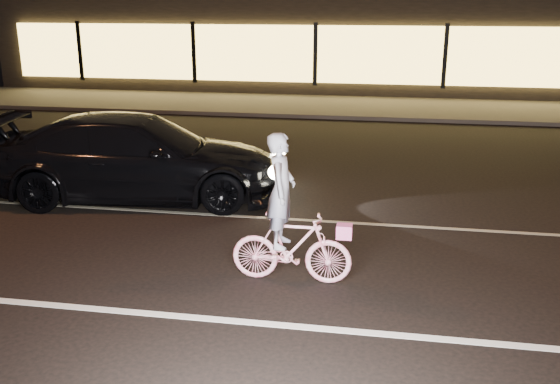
# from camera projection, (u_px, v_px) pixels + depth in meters

# --- Properties ---
(ground) EXTENTS (90.00, 90.00, 0.00)m
(ground) POSITION_uv_depth(u_px,v_px,m) (189.00, 263.00, 8.74)
(ground) COLOR black
(ground) RESTS_ON ground
(lane_stripe_near) EXTENTS (60.00, 0.12, 0.01)m
(lane_stripe_near) POSITION_uv_depth(u_px,v_px,m) (150.00, 314.00, 7.33)
(lane_stripe_near) COLOR silver
(lane_stripe_near) RESTS_ON ground
(lane_stripe_far) EXTENTS (60.00, 0.10, 0.01)m
(lane_stripe_far) POSITION_uv_depth(u_px,v_px,m) (225.00, 215.00, 10.62)
(lane_stripe_far) COLOR gray
(lane_stripe_far) RESTS_ON ground
(sidewalk) EXTENTS (30.00, 4.00, 0.12)m
(sidewalk) POSITION_uv_depth(u_px,v_px,m) (308.00, 106.00, 20.94)
(sidewalk) COLOR #383533
(sidewalk) RESTS_ON ground
(storefront) EXTENTS (25.40, 8.42, 4.20)m
(storefront) POSITION_uv_depth(u_px,v_px,m) (327.00, 32.00, 25.93)
(storefront) COLOR black
(storefront) RESTS_ON ground
(cyclist) EXTENTS (1.57, 0.54, 1.98)m
(cyclist) POSITION_uv_depth(u_px,v_px,m) (289.00, 231.00, 7.98)
(cyclist) COLOR #FF3B70
(cyclist) RESTS_ON ground
(sedan) EXTENTS (5.52, 2.84, 1.53)m
(sedan) POSITION_uv_depth(u_px,v_px,m) (139.00, 157.00, 11.37)
(sedan) COLOR black
(sedan) RESTS_ON ground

